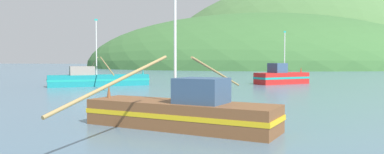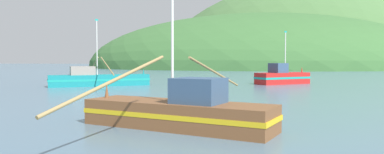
{
  "view_description": "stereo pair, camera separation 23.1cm",
  "coord_description": "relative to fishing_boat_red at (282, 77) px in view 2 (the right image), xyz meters",
  "views": [
    {
      "loc": [
        7.86,
        -1.83,
        3.0
      ],
      "look_at": [
        1.41,
        32.67,
        1.4
      ],
      "focal_mm": 34.2,
      "sensor_mm": 36.0,
      "label": 1
    },
    {
      "loc": [
        8.09,
        -1.78,
        3.0
      ],
      "look_at": [
        1.41,
        32.67,
        1.4
      ],
      "focal_mm": 34.2,
      "sensor_mm": 36.0,
      "label": 2
    }
  ],
  "objects": [
    {
      "name": "hill_mid_right",
      "position": [
        -4.95,
        110.99,
        -0.9
      ],
      "size": [
        144.04,
        115.23,
        44.36
      ],
      "primitive_type": "ellipsoid",
      "color": "#386633",
      "rests_on": "ground"
    },
    {
      "name": "hill_far_left",
      "position": [
        17.18,
        153.71,
        -0.9
      ],
      "size": [
        145.03,
        116.03,
        84.58
      ],
      "primitive_type": "ellipsoid",
      "color": "#47703D",
      "rests_on": "ground"
    },
    {
      "name": "fishing_boat_red",
      "position": [
        0.0,
        0.0,
        0.0
      ],
      "size": [
        7.15,
        6.38,
        6.72
      ],
      "rotation": [
        0.0,
        0.0,
        0.67
      ],
      "color": "red",
      "rests_on": "ground"
    },
    {
      "name": "fishing_boat_teal",
      "position": [
        -21.36,
        -7.75,
        -0.08
      ],
      "size": [
        10.89,
        15.67,
        7.81
      ],
      "rotation": [
        0.0,
        0.0,
        0.58
      ],
      "color": "#147F84",
      "rests_on": "ground"
    },
    {
      "name": "fishing_boat_brown",
      "position": [
        -6.02,
        -31.97,
        -0.15
      ],
      "size": [
        9.14,
        14.02,
        7.88
      ],
      "rotation": [
        0.0,
        0.0,
        2.84
      ],
      "color": "brown",
      "rests_on": "ground"
    }
  ]
}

